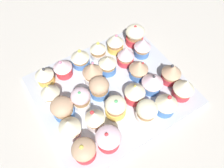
% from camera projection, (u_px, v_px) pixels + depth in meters
% --- Properties ---
extents(ground_plane, '(1.80, 1.80, 0.03)m').
position_uv_depth(ground_plane, '(112.00, 93.00, 0.70)').
color(ground_plane, beige).
extents(baking_tray, '(0.45, 0.39, 0.01)m').
position_uv_depth(baking_tray, '(112.00, 90.00, 0.68)').
color(baking_tray, silver).
rests_on(baking_tray, ground_plane).
extents(cupcake_0, '(0.06, 0.06, 0.06)m').
position_uv_depth(cupcake_0, '(84.00, 151.00, 0.55)').
color(cupcake_0, '#D1333D').
rests_on(cupcake_0, baking_tray).
extents(cupcake_1, '(0.07, 0.07, 0.07)m').
position_uv_depth(cupcake_1, '(108.00, 139.00, 0.56)').
color(cupcake_1, '#D1333D').
rests_on(cupcake_1, baking_tray).
extents(cupcake_2, '(0.06, 0.06, 0.07)m').
position_uv_depth(cupcake_2, '(146.00, 111.00, 0.60)').
color(cupcake_2, white).
rests_on(cupcake_2, baking_tray).
extents(cupcake_3, '(0.06, 0.06, 0.08)m').
position_uv_depth(cupcake_3, '(167.00, 103.00, 0.61)').
color(cupcake_3, '#477AC6').
rests_on(cupcake_3, baking_tray).
extents(cupcake_4, '(0.06, 0.06, 0.08)m').
position_uv_depth(cupcake_4, '(184.00, 88.00, 0.63)').
color(cupcake_4, '#D1333D').
rests_on(cupcake_4, baking_tray).
extents(cupcake_5, '(0.06, 0.06, 0.07)m').
position_uv_depth(cupcake_5, '(70.00, 127.00, 0.57)').
color(cupcake_5, white).
rests_on(cupcake_5, baking_tray).
extents(cupcake_6, '(0.06, 0.06, 0.07)m').
position_uv_depth(cupcake_6, '(95.00, 119.00, 0.59)').
color(cupcake_6, white).
rests_on(cupcake_6, baking_tray).
extents(cupcake_7, '(0.06, 0.06, 0.07)m').
position_uv_depth(cupcake_7, '(116.00, 107.00, 0.61)').
color(cupcake_7, '#EFC651').
rests_on(cupcake_7, baking_tray).
extents(cupcake_8, '(0.06, 0.06, 0.08)m').
position_uv_depth(cupcake_8, '(135.00, 92.00, 0.63)').
color(cupcake_8, '#D1333D').
rests_on(cupcake_8, baking_tray).
extents(cupcake_9, '(0.07, 0.07, 0.08)m').
position_uv_depth(cupcake_9, '(153.00, 82.00, 0.65)').
color(cupcake_9, '#477AC6').
rests_on(cupcake_9, baking_tray).
extents(cupcake_10, '(0.06, 0.06, 0.08)m').
position_uv_depth(cupcake_10, '(171.00, 73.00, 0.67)').
color(cupcake_10, '#D1333D').
rests_on(cupcake_10, baking_tray).
extents(cupcake_11, '(0.06, 0.06, 0.07)m').
position_uv_depth(cupcake_11, '(63.00, 109.00, 0.60)').
color(cupcake_11, '#477AC6').
rests_on(cupcake_11, baking_tray).
extents(cupcake_12, '(0.06, 0.06, 0.08)m').
position_uv_depth(cupcake_12, '(81.00, 99.00, 0.62)').
color(cupcake_12, white).
rests_on(cupcake_12, baking_tray).
extents(cupcake_13, '(0.06, 0.06, 0.07)m').
position_uv_depth(cupcake_13, '(99.00, 88.00, 0.64)').
color(cupcake_13, '#477AC6').
rests_on(cupcake_13, baking_tray).
extents(cupcake_14, '(0.06, 0.06, 0.07)m').
position_uv_depth(cupcake_14, '(139.00, 70.00, 0.67)').
color(cupcake_14, '#477AC6').
rests_on(cupcake_14, baking_tray).
extents(cupcake_15, '(0.06, 0.06, 0.08)m').
position_uv_depth(cupcake_15, '(50.00, 93.00, 0.63)').
color(cupcake_15, white).
rests_on(cupcake_15, baking_tray).
extents(cupcake_16, '(0.06, 0.06, 0.08)m').
position_uv_depth(cupcake_16, '(92.00, 72.00, 0.67)').
color(cupcake_16, white).
rests_on(cupcake_16, baking_tray).
extents(cupcake_17, '(0.06, 0.06, 0.07)m').
position_uv_depth(cupcake_17, '(108.00, 64.00, 0.69)').
color(cupcake_17, '#477AC6').
rests_on(cupcake_17, baking_tray).
extents(cupcake_18, '(0.06, 0.06, 0.07)m').
position_uv_depth(cupcake_18, '(126.00, 55.00, 0.71)').
color(cupcake_18, '#D1333D').
rests_on(cupcake_18, baking_tray).
extents(cupcake_19, '(0.06, 0.06, 0.07)m').
position_uv_depth(cupcake_19, '(142.00, 47.00, 0.73)').
color(cupcake_19, '#477AC6').
rests_on(cupcake_19, baking_tray).
extents(cupcake_20, '(0.06, 0.06, 0.07)m').
position_uv_depth(cupcake_20, '(44.00, 75.00, 0.67)').
color(cupcake_20, '#EFC651').
rests_on(cupcake_20, baking_tray).
extents(cupcake_21, '(0.06, 0.06, 0.07)m').
position_uv_depth(cupcake_21, '(63.00, 67.00, 0.68)').
color(cupcake_21, '#D1333D').
rests_on(cupcake_21, baking_tray).
extents(cupcake_22, '(0.06, 0.06, 0.07)m').
position_uv_depth(cupcake_22, '(80.00, 58.00, 0.70)').
color(cupcake_22, '#477AC6').
rests_on(cupcake_22, baking_tray).
extents(cupcake_23, '(0.05, 0.05, 0.07)m').
position_uv_depth(cupcake_23, '(98.00, 50.00, 0.72)').
color(cupcake_23, white).
rests_on(cupcake_23, baking_tray).
extents(cupcake_24, '(0.06, 0.06, 0.08)m').
position_uv_depth(cupcake_24, '(115.00, 42.00, 0.74)').
color(cupcake_24, '#EFC651').
rests_on(cupcake_24, baking_tray).
extents(cupcake_25, '(0.07, 0.07, 0.08)m').
position_uv_depth(cupcake_25, '(135.00, 35.00, 0.76)').
color(cupcake_25, '#D1333D').
rests_on(cupcake_25, baking_tray).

